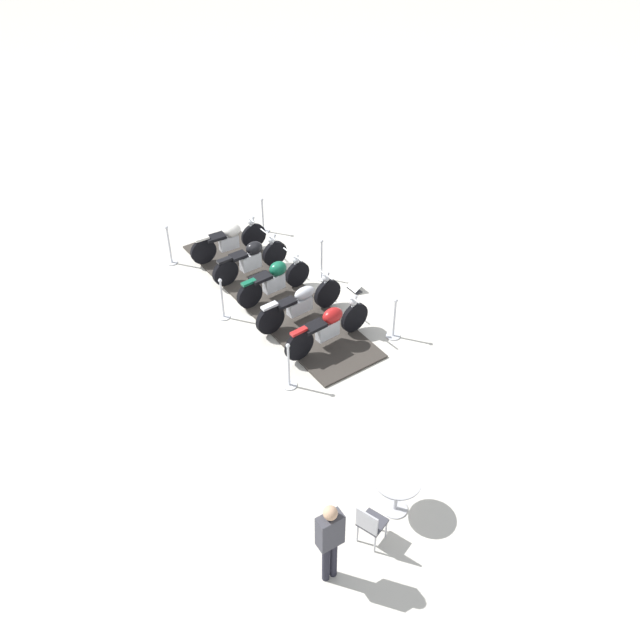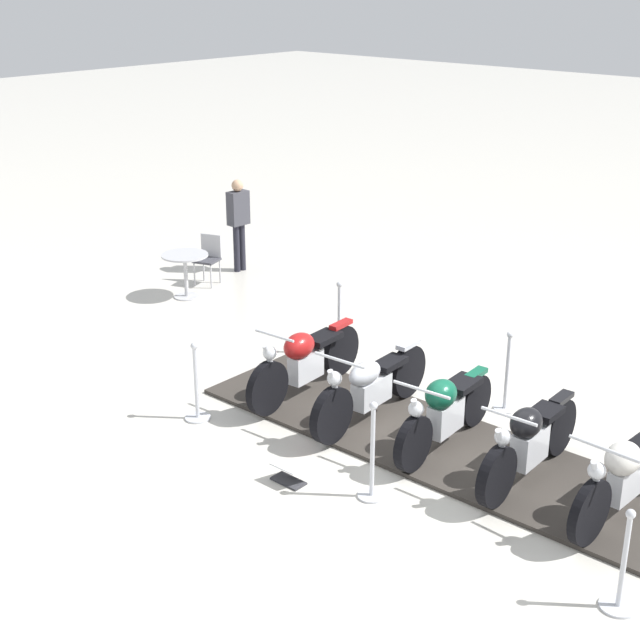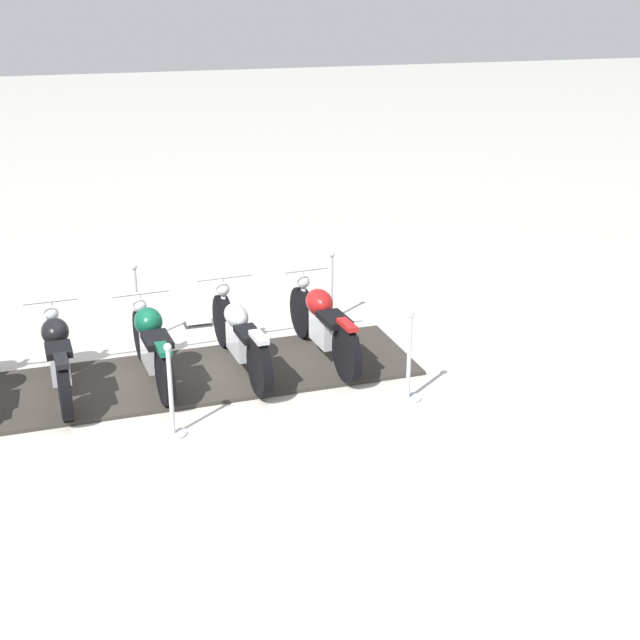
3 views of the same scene
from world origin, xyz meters
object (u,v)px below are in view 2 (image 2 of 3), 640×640
object	(u,v)px
motorcycle_chrome	(370,386)
motorcycle_forest	(445,410)
motorcycle_maroon	(304,360)
info_placard	(288,477)
cafe_table	(185,265)
stanchion_right_mid	(372,465)
bystander_person	(238,217)
motorcycle_black	(529,441)
motorcycle_cream	(625,474)
cafe_chair_near_table	(208,256)
stanchion_left_front	(339,330)
stanchion_left_mid	(506,382)
stanchion_right_front	(197,395)
stanchion_right_rear	(622,578)

from	to	relation	value
motorcycle_chrome	motorcycle_forest	xyz separation A→B (m)	(0.02, -1.11, 0.02)
motorcycle_maroon	info_placard	xyz separation A→B (m)	(-1.73, -1.36, -0.48)
motorcycle_chrome	cafe_table	xyz separation A→B (m)	(1.55, 5.37, 0.09)
stanchion_right_mid	bystander_person	bearing A→B (deg)	56.47
motorcycle_black	stanchion_right_mid	xyz separation A→B (m)	(-1.39, 1.10, -0.13)
stanchion_right_mid	cafe_table	bearing A→B (deg)	65.90
motorcycle_maroon	stanchion_right_mid	bearing A→B (deg)	54.93
motorcycle_black	motorcycle_cream	world-z (taller)	motorcycle_cream
motorcycle_maroon	motorcycle_forest	bearing A→B (deg)	86.67
motorcycle_maroon	info_placard	size ratio (longest dim) A/B	5.75
motorcycle_cream	cafe_table	distance (m)	8.84
motorcycle_cream	cafe_chair_near_table	distance (m)	9.27
stanchion_left_front	cafe_chair_near_table	size ratio (longest dim) A/B	1.27
motorcycle_black	cafe_chair_near_table	size ratio (longest dim) A/B	2.39
motorcycle_maroon	stanchion_left_front	world-z (taller)	stanchion_left_front
motorcycle_chrome	bystander_person	world-z (taller)	bystander_person
motorcycle_maroon	info_placard	distance (m)	2.25
stanchion_left_mid	cafe_table	xyz separation A→B (m)	(0.10, 6.46, 0.20)
motorcycle_chrome	cafe_table	size ratio (longest dim) A/B	2.91
motorcycle_chrome	motorcycle_cream	xyz separation A→B (m)	(0.04, -3.34, 0.03)
stanchion_right_front	motorcycle_cream	bearing A→B (deg)	-74.04
motorcycle_cream	stanchion_left_mid	world-z (taller)	stanchion_left_mid
motorcycle_cream	cafe_table	bearing A→B (deg)	-97.14
motorcycle_maroon	motorcycle_black	size ratio (longest dim) A/B	1.07
motorcycle_maroon	motorcycle_cream	distance (m)	4.45
stanchion_right_rear	stanchion_right_front	bearing A→B (deg)	90.74
motorcycle_maroon	motorcycle_chrome	size ratio (longest dim) A/B	0.97
motorcycle_chrome	stanchion_right_front	size ratio (longest dim) A/B	2.24
motorcycle_forest	motorcycle_black	xyz separation A→B (m)	(0.01, -1.11, -0.01)
info_placard	cafe_chair_near_table	world-z (taller)	cafe_chair_near_table
motorcycle_chrome	stanchion_left_front	size ratio (longest dim) A/B	2.06
stanchion_left_mid	stanchion_right_front	xyz separation A→B (m)	(-2.85, 2.79, -0.06)
motorcycle_cream	stanchion_right_mid	xyz separation A→B (m)	(-1.40, 2.21, -0.15)
motorcycle_black	info_placard	bearing A→B (deg)	-50.50
stanchion_left_front	motorcycle_cream	bearing A→B (deg)	-105.15
stanchion_right_rear	stanchion_right_mid	size ratio (longest dim) A/B	0.90
stanchion_left_front	cafe_chair_near_table	bearing A→B (deg)	76.94
motorcycle_forest	stanchion_left_front	xyz separation A→B (m)	(1.40, 2.85, -0.15)
motorcycle_cream	stanchion_left_front	size ratio (longest dim) A/B	1.89
stanchion_right_front	stanchion_right_mid	bearing A→B (deg)	-89.26
motorcycle_maroon	motorcycle_cream	world-z (taller)	motorcycle_maroon
stanchion_right_front	stanchion_right_mid	world-z (taller)	stanchion_right_mid
motorcycle_maroon	motorcycle_cream	bearing A→B (deg)	86.63
motorcycle_chrome	stanchion_right_mid	xyz separation A→B (m)	(-1.36, -1.13, -0.11)
motorcycle_maroon	cafe_table	distance (m)	4.54
stanchion_left_mid	cafe_table	world-z (taller)	stanchion_left_mid
bystander_person	motorcycle_black	bearing A→B (deg)	-19.20
stanchion_left_front	bystander_person	bearing A→B (deg)	65.97
cafe_table	stanchion_right_mid	bearing A→B (deg)	-114.10
motorcycle_black	bystander_person	xyz separation A→B (m)	(3.19, 8.01, 0.53)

